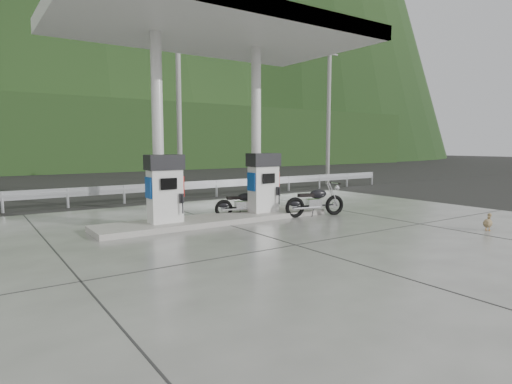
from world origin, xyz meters
TOP-DOWN VIEW (x-y plane):
  - ground at (0.00, 0.00)m, footprint 160.00×160.00m
  - forecourt_apron at (0.00, 0.00)m, footprint 18.00×14.00m
  - pump_island at (0.00, 2.50)m, footprint 7.00×1.40m
  - gas_pump_left at (-1.60, 2.50)m, footprint 0.95×0.55m
  - gas_pump_right at (1.60, 2.50)m, footprint 0.95×0.55m
  - canopy_column_left at (-1.60, 2.90)m, footprint 0.30×0.30m
  - canopy_column_right at (1.60, 2.90)m, footprint 0.30×0.30m
  - canopy_roof at (0.00, 2.50)m, footprint 8.50×5.00m
  - guardrail at (0.00, 8.00)m, footprint 26.00×0.16m
  - road at (0.00, 11.50)m, footprint 60.00×7.00m
  - utility_pole_b at (2.00, 9.50)m, footprint 0.22×0.22m
  - utility_pole_c at (11.00, 9.50)m, footprint 0.22×0.22m
  - tree_band at (0.00, 30.00)m, footprint 80.00×6.00m
  - forested_hills at (0.00, 60.00)m, footprint 100.00×40.00m
  - motorcycle_left at (1.09, 2.88)m, footprint 1.74×0.90m
  - motorcycle_right at (2.97, 1.66)m, footprint 1.98×1.00m
  - duck at (5.12, -2.55)m, footprint 0.54×0.30m

SIDE VIEW (x-z plane):
  - ground at x=0.00m, z-range 0.00..0.00m
  - forested_hills at x=0.00m, z-range -70.00..70.00m
  - road at x=0.00m, z-range 0.00..0.01m
  - forecourt_apron at x=0.00m, z-range 0.00..0.02m
  - pump_island at x=0.00m, z-range 0.02..0.17m
  - duck at x=5.12m, z-range 0.02..0.39m
  - motorcycle_left at x=1.09m, z-range 0.02..0.81m
  - motorcycle_right at x=2.97m, z-range 0.02..0.92m
  - guardrail at x=0.00m, z-range 0.00..1.42m
  - gas_pump_left at x=-1.60m, z-range 0.17..1.97m
  - gas_pump_right at x=1.60m, z-range 0.17..1.97m
  - canopy_column_left at x=-1.60m, z-range 0.17..5.17m
  - canopy_column_right at x=1.60m, z-range 0.17..5.17m
  - tree_band at x=0.00m, z-range 0.00..6.00m
  - utility_pole_b at x=2.00m, z-range 0.00..8.00m
  - utility_pole_c at x=11.00m, z-range 0.00..8.00m
  - canopy_roof at x=0.00m, z-range 5.17..5.57m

